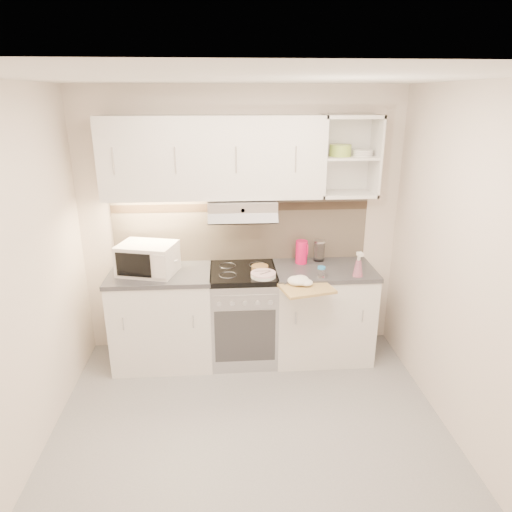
{
  "coord_description": "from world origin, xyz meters",
  "views": [
    {
      "loc": [
        -0.16,
        -2.78,
        2.4
      ],
      "look_at": [
        0.11,
        0.95,
        1.09
      ],
      "focal_mm": 32.0,
      "sensor_mm": 36.0,
      "label": 1
    }
  ],
  "objects_px": {
    "watering_can": "(159,267)",
    "cutting_board": "(305,287)",
    "electric_range": "(243,314)",
    "pink_pitcher": "(302,252)",
    "plate_stack": "(263,275)",
    "spray_bottle": "(358,266)",
    "glass_jar": "(319,251)",
    "microwave": "(148,259)"
  },
  "relations": [
    {
      "from": "plate_stack",
      "to": "watering_can",
      "type": "bearing_deg",
      "value": 173.64
    },
    {
      "from": "microwave",
      "to": "glass_jar",
      "type": "xyz_separation_m",
      "value": [
        1.59,
        0.21,
        -0.03
      ]
    },
    {
      "from": "microwave",
      "to": "pink_pitcher",
      "type": "bearing_deg",
      "value": 21.33
    },
    {
      "from": "watering_can",
      "to": "microwave",
      "type": "bearing_deg",
      "value": 133.84
    },
    {
      "from": "pink_pitcher",
      "to": "cutting_board",
      "type": "distance_m",
      "value": 0.53
    },
    {
      "from": "cutting_board",
      "to": "glass_jar",
      "type": "bearing_deg",
      "value": 54.35
    },
    {
      "from": "electric_range",
      "to": "plate_stack",
      "type": "xyz_separation_m",
      "value": [
        0.17,
        -0.18,
        0.47
      ]
    },
    {
      "from": "watering_can",
      "to": "spray_bottle",
      "type": "distance_m",
      "value": 1.75
    },
    {
      "from": "watering_can",
      "to": "cutting_board",
      "type": "relative_size",
      "value": 0.6
    },
    {
      "from": "spray_bottle",
      "to": "cutting_board",
      "type": "xyz_separation_m",
      "value": [
        -0.49,
        -0.15,
        -0.12
      ]
    },
    {
      "from": "watering_can",
      "to": "glass_jar",
      "type": "distance_m",
      "value": 1.51
    },
    {
      "from": "spray_bottle",
      "to": "microwave",
      "type": "bearing_deg",
      "value": 164.96
    },
    {
      "from": "pink_pitcher",
      "to": "glass_jar",
      "type": "bearing_deg",
      "value": 29.25
    },
    {
      "from": "plate_stack",
      "to": "cutting_board",
      "type": "height_order",
      "value": "plate_stack"
    },
    {
      "from": "electric_range",
      "to": "glass_jar",
      "type": "relative_size",
      "value": 4.47
    },
    {
      "from": "microwave",
      "to": "plate_stack",
      "type": "xyz_separation_m",
      "value": [
        1.02,
        -0.17,
        -0.12
      ]
    },
    {
      "from": "microwave",
      "to": "watering_can",
      "type": "height_order",
      "value": "microwave"
    },
    {
      "from": "electric_range",
      "to": "pink_pitcher",
      "type": "height_order",
      "value": "pink_pitcher"
    },
    {
      "from": "microwave",
      "to": "cutting_board",
      "type": "bearing_deg",
      "value": 0.5
    },
    {
      "from": "microwave",
      "to": "plate_stack",
      "type": "bearing_deg",
      "value": 5.6
    },
    {
      "from": "plate_stack",
      "to": "spray_bottle",
      "type": "height_order",
      "value": "spray_bottle"
    },
    {
      "from": "glass_jar",
      "to": "cutting_board",
      "type": "xyz_separation_m",
      "value": [
        -0.23,
        -0.56,
        -0.13
      ]
    },
    {
      "from": "electric_range",
      "to": "plate_stack",
      "type": "height_order",
      "value": "plate_stack"
    },
    {
      "from": "glass_jar",
      "to": "watering_can",
      "type": "bearing_deg",
      "value": -169.39
    },
    {
      "from": "plate_stack",
      "to": "pink_pitcher",
      "type": "bearing_deg",
      "value": 39.76
    },
    {
      "from": "microwave",
      "to": "glass_jar",
      "type": "distance_m",
      "value": 1.6
    },
    {
      "from": "electric_range",
      "to": "pink_pitcher",
      "type": "bearing_deg",
      "value": 14.48
    },
    {
      "from": "plate_stack",
      "to": "spray_bottle",
      "type": "relative_size",
      "value": 0.93
    },
    {
      "from": "pink_pitcher",
      "to": "plate_stack",
      "type": "bearing_deg",
      "value": -128.13
    },
    {
      "from": "watering_can",
      "to": "cutting_board",
      "type": "xyz_separation_m",
      "value": [
        1.25,
        -0.28,
        -0.11
      ]
    },
    {
      "from": "microwave",
      "to": "plate_stack",
      "type": "height_order",
      "value": "microwave"
    },
    {
      "from": "watering_can",
      "to": "glass_jar",
      "type": "bearing_deg",
      "value": -2.85
    },
    {
      "from": "electric_range",
      "to": "spray_bottle",
      "type": "distance_m",
      "value": 1.16
    },
    {
      "from": "watering_can",
      "to": "spray_bottle",
      "type": "relative_size",
      "value": 1.06
    },
    {
      "from": "glass_jar",
      "to": "spray_bottle",
      "type": "bearing_deg",
      "value": -57.64
    },
    {
      "from": "pink_pitcher",
      "to": "cutting_board",
      "type": "height_order",
      "value": "pink_pitcher"
    },
    {
      "from": "plate_stack",
      "to": "pink_pitcher",
      "type": "relative_size",
      "value": 1.0
    },
    {
      "from": "spray_bottle",
      "to": "plate_stack",
      "type": "bearing_deg",
      "value": 168.8
    },
    {
      "from": "cutting_board",
      "to": "microwave",
      "type": "bearing_deg",
      "value": 152.11
    },
    {
      "from": "plate_stack",
      "to": "glass_jar",
      "type": "xyz_separation_m",
      "value": [
        0.57,
        0.38,
        0.08
      ]
    },
    {
      "from": "microwave",
      "to": "spray_bottle",
      "type": "height_order",
      "value": "microwave"
    },
    {
      "from": "spray_bottle",
      "to": "cutting_board",
      "type": "relative_size",
      "value": 0.57
    }
  ]
}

